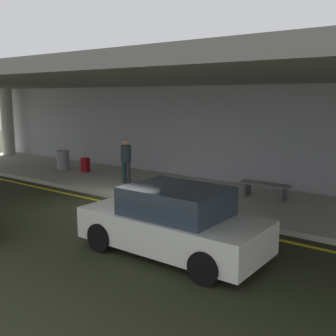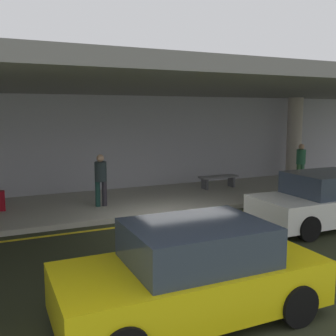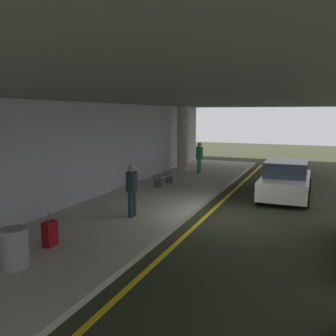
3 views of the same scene
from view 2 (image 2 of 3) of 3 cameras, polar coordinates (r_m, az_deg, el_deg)
The scene contains 11 objects.
ground_plane at distance 11.08m, azimuth 1.27°, elevation -8.46°, with size 60.00×60.00×0.00m, color #292D1C.
sidewalk at distance 13.83m, azimuth -4.30°, elevation -4.79°, with size 26.00×4.20×0.15m, color #B4B2A3.
lane_stripe_yellow at distance 11.59m, azimuth 0.02°, elevation -7.69°, with size 26.00×0.14×0.01m, color yellow.
support_column_left_mid at distance 18.81m, azimuth 17.83°, elevation 4.13°, with size 0.66×0.66×3.65m, color #BAAC9F.
ceiling_overhang at distance 13.04m, azimuth -3.71°, elevation 11.58°, with size 28.00×13.20×0.30m, color slate.
terminal_back_wall at distance 15.67m, azimuth -7.20°, elevation 3.45°, with size 26.00×0.30×3.80m, color #ABABB5.
car_yellow_taxi at distance 6.25m, azimuth 3.55°, elevation -15.03°, with size 4.10×1.92×1.50m.
car_white_no2 at distance 11.83m, azimuth 21.76°, elevation -4.42°, with size 4.10×1.92×1.50m.
traveler_with_luggage at distance 12.73m, azimuth -9.74°, elevation -1.25°, with size 0.38×0.38×1.68m.
person_waiting_for_ride at distance 17.57m, azimuth 18.72°, elevation 1.01°, with size 0.38×0.38×1.68m.
bench_metal at distance 15.80m, azimuth 7.33°, elevation -1.63°, with size 1.60×0.50×0.48m.
Camera 2 is at (-4.59, -9.57, 3.17)m, focal length 42.01 mm.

